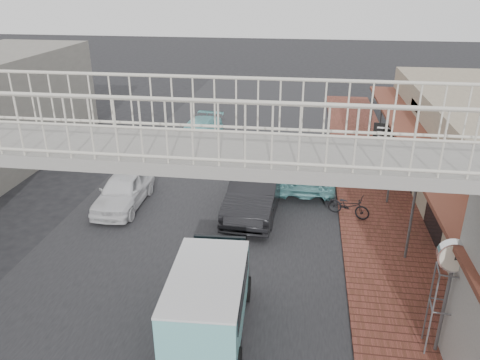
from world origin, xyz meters
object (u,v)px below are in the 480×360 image
(angkot_van, at_px, (209,294))
(arrow_sign, at_px, (406,136))
(white_hatchback, at_px, (124,190))
(angkot_curb, at_px, (305,166))
(angkot_far, at_px, (199,132))
(motorcycle_near, at_px, (348,206))
(street_clock, at_px, (453,261))
(motorcycle_far, at_px, (342,161))
(dark_sedan, at_px, (255,191))

(angkot_van, distance_m, arrow_sign, 11.31)
(white_hatchback, relative_size, angkot_curb, 0.76)
(white_hatchback, bearing_deg, angkot_far, 80.50)
(angkot_curb, relative_size, motorcycle_near, 3.14)
(angkot_curb, height_order, motorcycle_near, angkot_curb)
(white_hatchback, distance_m, arrow_sign, 11.28)
(angkot_van, xyz_separation_m, street_clock, (5.38, 0.17, 1.30))
(angkot_curb, relative_size, angkot_van, 1.27)
(angkot_far, relative_size, arrow_sign, 1.53)
(motorcycle_far, xyz_separation_m, arrow_sign, (2.24, -1.45, 1.74))
(angkot_curb, distance_m, arrow_sign, 4.24)
(dark_sedan, relative_size, street_clock, 1.70)
(white_hatchback, distance_m, angkot_van, 8.10)
(motorcycle_near, bearing_deg, angkot_van, 174.20)
(street_clock, bearing_deg, dark_sedan, 132.96)
(motorcycle_near, distance_m, street_clock, 7.02)
(street_clock, bearing_deg, arrow_sign, 92.13)
(motorcycle_far, bearing_deg, motorcycle_near, -177.57)
(street_clock, bearing_deg, angkot_far, 128.30)
(angkot_far, height_order, angkot_van, angkot_van)
(angkot_far, distance_m, arrow_sign, 10.87)
(dark_sedan, bearing_deg, angkot_van, -89.75)
(angkot_curb, xyz_separation_m, motorcycle_near, (1.62, -3.24, -0.18))
(angkot_curb, xyz_separation_m, motorcycle_far, (1.62, 1.00, -0.05))
(white_hatchback, xyz_separation_m, dark_sedan, (5.07, 0.32, 0.16))
(motorcycle_near, relative_size, street_clock, 0.55)
(angkot_van, xyz_separation_m, arrow_sign, (6.02, 9.51, 1.19))
(white_hatchback, height_order, motorcycle_near, white_hatchback)
(motorcycle_near, xyz_separation_m, motorcycle_far, (0.00, 4.24, 0.13))
(street_clock, distance_m, arrow_sign, 9.36)
(angkot_far, distance_m, motorcycle_near, 10.59)
(motorcycle_near, height_order, motorcycle_far, motorcycle_far)
(street_clock, bearing_deg, angkot_van, -172.14)
(angkot_van, distance_m, motorcycle_far, 11.60)
(dark_sedan, bearing_deg, angkot_curb, 62.36)
(white_hatchback, xyz_separation_m, angkot_curb, (6.89, 3.39, 0.05))
(white_hatchback, relative_size, motorcycle_near, 2.40)
(dark_sedan, bearing_deg, white_hatchback, -173.30)
(dark_sedan, distance_m, arrow_sign, 6.45)
(street_clock, bearing_deg, angkot_curb, 114.26)
(dark_sedan, distance_m, angkot_far, 8.42)
(angkot_curb, bearing_deg, arrow_sign, 172.29)
(motorcycle_near, bearing_deg, street_clock, -142.66)
(angkot_van, bearing_deg, angkot_curb, 74.97)
(angkot_van, relative_size, motorcycle_near, 2.48)
(angkot_far, bearing_deg, white_hatchback, -91.21)
(angkot_far, bearing_deg, motorcycle_near, -38.80)
(angkot_curb, distance_m, angkot_van, 10.20)
(arrow_sign, bearing_deg, street_clock, -87.04)
(angkot_far, xyz_separation_m, angkot_van, (3.56, -14.34, 0.57))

